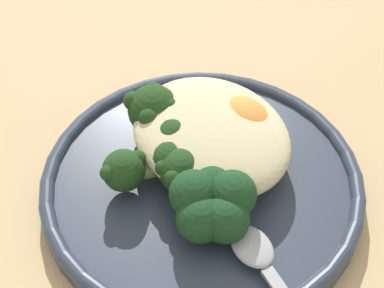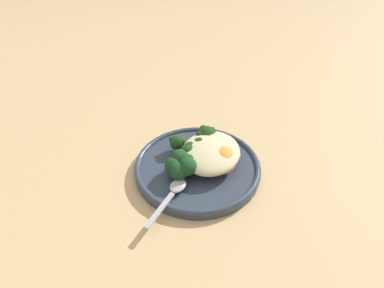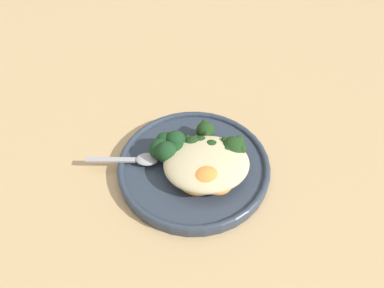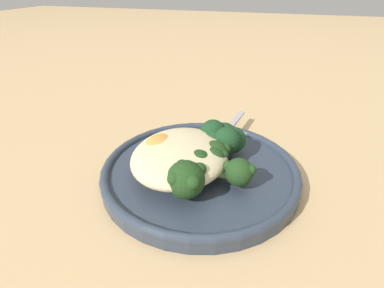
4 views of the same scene
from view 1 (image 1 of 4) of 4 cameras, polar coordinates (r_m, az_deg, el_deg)
ground_plane at (r=0.51m, az=2.48°, el=-5.25°), size 4.00×4.00×0.00m
plate at (r=0.51m, az=0.89°, el=-3.61°), size 0.26×0.26×0.02m
quinoa_mound at (r=0.51m, az=1.70°, el=0.85°), size 0.14×0.12×0.04m
broccoli_stalk_0 at (r=0.53m, az=-2.24°, el=2.19°), size 0.09×0.06×0.03m
broccoli_stalk_1 at (r=0.52m, az=-2.58°, el=2.66°), size 0.11×0.08×0.04m
broccoli_stalk_2 at (r=0.50m, az=-1.10°, el=0.31°), size 0.05×0.07×0.04m
broccoli_stalk_3 at (r=0.49m, az=-3.49°, el=-1.80°), size 0.05×0.12×0.03m
broccoli_stalk_4 at (r=0.50m, az=-0.73°, el=-1.21°), size 0.04×0.08×0.03m
broccoli_stalk_5 at (r=0.49m, az=0.00°, el=-1.89°), size 0.04×0.10×0.04m
broccoli_stalk_6 at (r=0.49m, az=2.54°, el=-2.39°), size 0.07×0.07×0.03m
sweet_potato_chunk_0 at (r=0.52m, az=4.49°, el=1.87°), size 0.06×0.05×0.04m
sweet_potato_chunk_1 at (r=0.52m, az=5.48°, el=0.81°), size 0.07×0.06×0.03m
sweet_potato_chunk_2 at (r=0.53m, az=3.26°, el=2.15°), size 0.08×0.09×0.03m
kale_tuft at (r=0.46m, az=1.86°, el=-5.25°), size 0.06×0.06×0.04m
spoon at (r=0.45m, az=6.36°, el=-10.48°), size 0.12×0.03×0.01m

